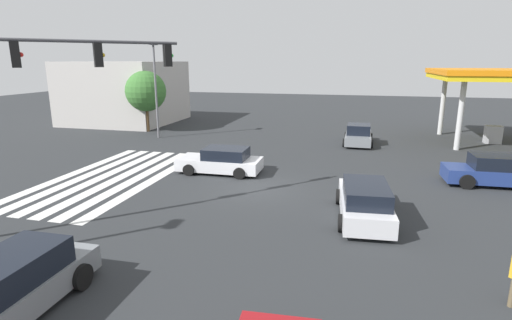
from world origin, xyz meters
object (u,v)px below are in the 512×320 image
(car_3, at_px, (8,289))
(tree_corner_b, at_px, (146,91))
(car_0, at_px, (494,171))
(car_2, at_px, (221,161))
(street_light_pole_a, at_px, (155,81))
(car_1, at_px, (365,201))
(traffic_signal_mast, at_px, (32,85))
(car_4, at_px, (358,135))

(car_3, relative_size, tree_corner_b, 0.93)
(car_0, xyz_separation_m, car_2, (1.07, -13.63, -0.07))
(car_0, bearing_deg, street_light_pole_a, -20.93)
(car_0, height_order, car_1, car_0)
(street_light_pole_a, bearing_deg, car_2, 44.07)
(traffic_signal_mast, xyz_separation_m, car_0, (-9.51, 17.37, -4.41))
(car_2, height_order, tree_corner_b, tree_corner_b)
(car_4, bearing_deg, traffic_signal_mast, 149.75)
(car_3, relative_size, street_light_pole_a, 0.66)
(traffic_signal_mast, bearing_deg, car_2, 21.09)
(car_0, relative_size, car_1, 0.94)
(car_1, height_order, car_3, car_3)
(car_0, distance_m, tree_corner_b, 26.08)
(traffic_signal_mast, relative_size, car_4, 1.59)
(car_4, bearing_deg, car_1, -178.07)
(car_2, height_order, street_light_pole_a, street_light_pole_a)
(car_1, distance_m, street_light_pole_a, 20.89)
(car_0, relative_size, car_2, 1.00)
(traffic_signal_mast, bearing_deg, tree_corner_b, 64.03)
(car_3, xyz_separation_m, tree_corner_b, (-24.05, -9.70, 2.69))
(car_2, height_order, car_4, car_4)
(traffic_signal_mast, xyz_separation_m, tree_corner_b, (-19.29, -6.65, -1.70))
(traffic_signal_mast, distance_m, tree_corner_b, 20.47)
(car_2, relative_size, tree_corner_b, 0.88)
(car_4, xyz_separation_m, street_light_pole_a, (1.25, -15.35, 3.76))
(car_1, relative_size, car_4, 1.12)
(car_0, xyz_separation_m, tree_corner_b, (-9.77, -24.02, 2.71))
(car_2, distance_m, car_4, 12.06)
(street_light_pole_a, bearing_deg, car_3, 19.05)
(tree_corner_b, bearing_deg, car_3, 21.97)
(car_0, bearing_deg, car_1, 41.90)
(car_3, bearing_deg, car_1, 134.65)
(car_1, bearing_deg, car_3, 130.92)
(traffic_signal_mast, relative_size, tree_corner_b, 1.33)
(car_0, bearing_deg, car_4, -55.44)
(car_2, bearing_deg, car_1, 145.96)
(traffic_signal_mast, xyz_separation_m, car_4, (-18.13, 10.92, -4.46))
(car_1, relative_size, car_2, 1.06)
(traffic_signal_mast, height_order, car_2, traffic_signal_mast)
(car_1, distance_m, car_4, 14.61)
(traffic_signal_mast, height_order, car_1, traffic_signal_mast)
(car_0, height_order, car_4, car_0)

